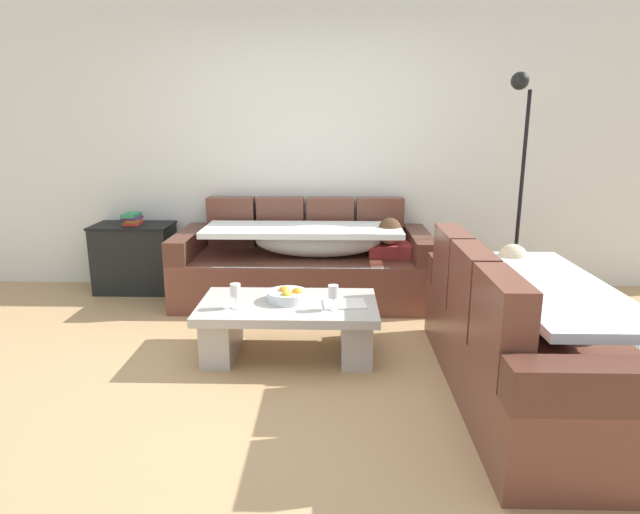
# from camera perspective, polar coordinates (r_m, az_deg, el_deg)

# --- Properties ---
(ground_plane) EXTENTS (14.00, 14.00, 0.00)m
(ground_plane) POSITION_cam_1_polar(r_m,az_deg,el_deg) (3.47, -2.80, -12.93)
(ground_plane) COLOR tan
(back_wall) EXTENTS (9.00, 0.10, 2.70)m
(back_wall) POSITION_cam_1_polar(r_m,az_deg,el_deg) (5.24, -1.22, 11.62)
(back_wall) COLOR white
(back_wall) RESTS_ON ground_plane
(couch_along_wall) EXTENTS (2.23, 0.92, 0.88)m
(couch_along_wall) POSITION_cam_1_polar(r_m,az_deg,el_deg) (4.87, -1.38, -0.70)
(couch_along_wall) COLOR brown
(couch_along_wall) RESTS_ON ground_plane
(couch_near_window) EXTENTS (0.92, 2.01, 0.88)m
(couch_near_window) POSITION_cam_1_polar(r_m,az_deg,el_deg) (3.43, 21.13, -8.06)
(couch_near_window) COLOR brown
(couch_near_window) RESTS_ON ground_plane
(coffee_table) EXTENTS (1.20, 0.68, 0.38)m
(coffee_table) POSITION_cam_1_polar(r_m,az_deg,el_deg) (3.74, -3.32, -6.84)
(coffee_table) COLOR #B6B2AA
(coffee_table) RESTS_ON ground_plane
(fruit_bowl) EXTENTS (0.28, 0.28, 0.10)m
(fruit_bowl) POSITION_cam_1_polar(r_m,az_deg,el_deg) (3.71, -3.38, -4.06)
(fruit_bowl) COLOR silver
(fruit_bowl) RESTS_ON coffee_table
(wine_glass_near_left) EXTENTS (0.07, 0.07, 0.17)m
(wine_glass_near_left) POSITION_cam_1_polar(r_m,az_deg,el_deg) (3.59, -8.86, -3.56)
(wine_glass_near_left) COLOR silver
(wine_glass_near_left) RESTS_ON coffee_table
(wine_glass_near_right) EXTENTS (0.07, 0.07, 0.17)m
(wine_glass_near_right) POSITION_cam_1_polar(r_m,az_deg,el_deg) (3.52, 1.40, -3.76)
(wine_glass_near_right) COLOR silver
(wine_glass_near_right) RESTS_ON coffee_table
(open_magazine) EXTENTS (0.30, 0.24, 0.01)m
(open_magazine) POSITION_cam_1_polar(r_m,az_deg,el_deg) (3.65, 2.59, -4.92)
(open_magazine) COLOR white
(open_magazine) RESTS_ON coffee_table
(side_cabinet) EXTENTS (0.72, 0.44, 0.64)m
(side_cabinet) POSITION_cam_1_polar(r_m,az_deg,el_deg) (5.42, -18.81, -0.06)
(side_cabinet) COLOR black
(side_cabinet) RESTS_ON ground_plane
(book_stack_on_cabinet) EXTENTS (0.17, 0.22, 0.10)m
(book_stack_on_cabinet) POSITION_cam_1_polar(r_m,az_deg,el_deg) (5.34, -19.07, 3.80)
(book_stack_on_cabinet) COLOR red
(book_stack_on_cabinet) RESTS_ON side_cabinet
(floor_lamp) EXTENTS (0.33, 0.31, 1.95)m
(floor_lamp) POSITION_cam_1_polar(r_m,az_deg,el_deg) (4.84, 20.00, 7.81)
(floor_lamp) COLOR black
(floor_lamp) RESTS_ON ground_plane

